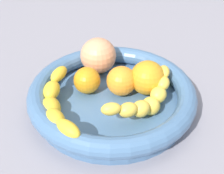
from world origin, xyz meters
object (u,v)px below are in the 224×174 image
at_px(orange_mid_left, 121,81).
at_px(orange_mid_right, 87,80).
at_px(banana_draped_right, 147,99).
at_px(fruit_bowl, 112,95).
at_px(orange_front, 147,78).
at_px(banana_draped_left, 55,104).
at_px(peach_blush, 98,56).

bearing_deg(orange_mid_left, orange_mid_right, -3.78).
height_order(banana_draped_right, orange_mid_right, same).
distance_m(fruit_bowl, orange_front, 0.08).
bearing_deg(orange_front, orange_mid_left, 5.84).
relative_size(orange_front, orange_mid_right, 1.28).
bearing_deg(banana_draped_left, orange_mid_right, -124.44).
height_order(fruit_bowl, orange_front, orange_front).
relative_size(fruit_bowl, banana_draped_right, 2.20).
distance_m(orange_front, orange_mid_right, 0.12).
relative_size(orange_mid_right, peach_blush, 0.69).
xyz_separation_m(orange_front, orange_mid_left, (0.05, 0.01, -0.00)).
bearing_deg(banana_draped_right, orange_mid_left, -49.19).
relative_size(banana_draped_right, orange_mid_right, 2.72).
bearing_deg(peach_blush, orange_mid_left, 121.77).
bearing_deg(banana_draped_right, orange_mid_right, -27.07).
xyz_separation_m(fruit_bowl, peach_blush, (0.03, -0.10, 0.03)).
xyz_separation_m(banana_draped_left, orange_mid_right, (-0.05, -0.07, -0.00)).
height_order(orange_front, orange_mid_left, orange_front).
height_order(orange_front, peach_blush, peach_blush).
xyz_separation_m(orange_mid_left, orange_mid_right, (0.07, -0.00, -0.00)).
bearing_deg(fruit_bowl, banana_draped_right, 153.16).
relative_size(banana_draped_right, peach_blush, 1.88).
bearing_deg(banana_draped_right, fruit_bowl, -26.84).
height_order(banana_draped_left, orange_mid_left, orange_mid_left).
bearing_deg(orange_mid_left, fruit_bowl, 49.87).
bearing_deg(orange_mid_left, banana_draped_right, 130.81).
bearing_deg(peach_blush, banana_draped_left, 65.31).
height_order(orange_mid_right, peach_blush, peach_blush).
bearing_deg(fruit_bowl, orange_front, -158.89).
distance_m(orange_mid_left, peach_blush, 0.09).
bearing_deg(banana_draped_right, orange_front, -93.92).
bearing_deg(orange_mid_right, fruit_bowl, 152.63).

